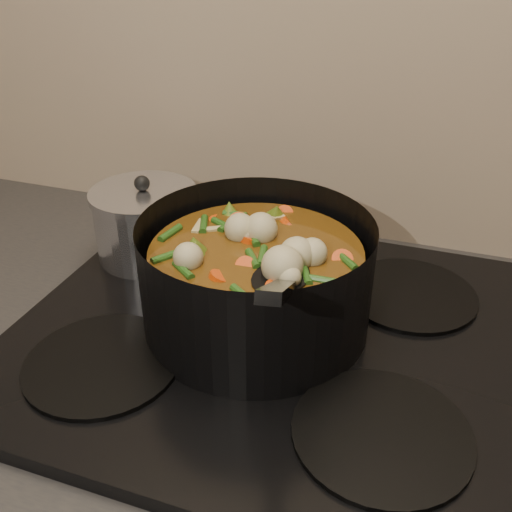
% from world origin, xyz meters
% --- Properties ---
extents(stovetop, '(0.62, 0.54, 0.03)m').
position_xyz_m(stovetop, '(0.00, 1.93, 0.92)').
color(stovetop, black).
rests_on(stovetop, counter).
extents(stockpot, '(0.28, 0.37, 0.21)m').
position_xyz_m(stockpot, '(-0.02, 1.94, 1.00)').
color(stockpot, black).
rests_on(stockpot, stovetop).
extents(saucepan, '(0.16, 0.16, 0.13)m').
position_xyz_m(saucepan, '(-0.23, 2.05, 0.98)').
color(saucepan, silver).
rests_on(saucepan, stovetop).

